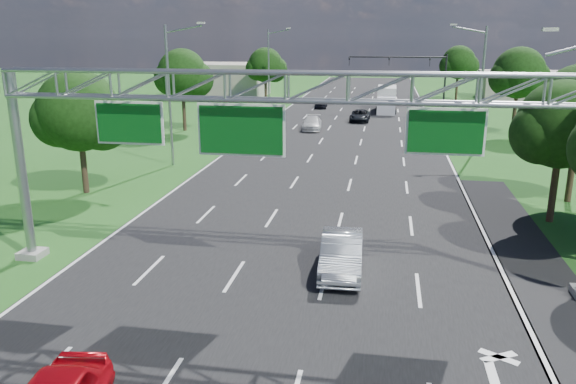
% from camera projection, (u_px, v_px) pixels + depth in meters
% --- Properties ---
extents(ground, '(220.00, 220.00, 0.00)m').
position_uv_depth(ground, '(327.00, 171.00, 39.68)').
color(ground, '#1F5319').
rests_on(ground, ground).
extents(road, '(18.00, 180.00, 0.02)m').
position_uv_depth(road, '(327.00, 171.00, 39.68)').
color(road, black).
rests_on(road, ground).
extents(road_flare, '(3.00, 30.00, 0.02)m').
position_uv_depth(road_flare, '(536.00, 273.00, 22.82)').
color(road_flare, black).
rests_on(road_flare, ground).
extents(sign_gantry, '(23.50, 1.00, 9.56)m').
position_uv_depth(sign_gantry, '(289.00, 103.00, 20.68)').
color(sign_gantry, gray).
rests_on(sign_gantry, ground).
extents(traffic_signal, '(12.21, 0.24, 7.00)m').
position_uv_depth(traffic_signal, '(417.00, 69.00, 70.23)').
color(traffic_signal, black).
rests_on(traffic_signal, ground).
extents(streetlight_l_near, '(2.97, 0.22, 10.16)m').
position_uv_depth(streetlight_l_near, '(171.00, 89.00, 40.03)').
color(streetlight_l_near, gray).
rests_on(streetlight_l_near, ground).
extents(streetlight_l_far, '(2.97, 0.22, 10.16)m').
position_uv_depth(streetlight_l_far, '(270.00, 64.00, 73.22)').
color(streetlight_l_far, gray).
rests_on(streetlight_l_far, ground).
extents(streetlight_r_mid, '(2.97, 0.22, 10.16)m').
position_uv_depth(streetlight_r_mid, '(479.00, 82.00, 45.78)').
color(streetlight_r_mid, gray).
rests_on(streetlight_r_mid, ground).
extents(tree_verge_la, '(5.76, 4.80, 7.40)m').
position_uv_depth(tree_verge_la, '(80.00, 115.00, 33.13)').
color(tree_verge_la, '#2D2116').
rests_on(tree_verge_la, ground).
extents(tree_verge_lb, '(5.76, 4.80, 8.06)m').
position_uv_depth(tree_verge_lb, '(183.00, 76.00, 55.10)').
color(tree_verge_lb, '#2D2116').
rests_on(tree_verge_lb, ground).
extents(tree_verge_lc, '(5.76, 4.80, 7.62)m').
position_uv_depth(tree_verge_lc, '(266.00, 67.00, 78.43)').
color(tree_verge_lc, '#2D2116').
rests_on(tree_verge_lc, ground).
extents(tree_verge_rd, '(5.76, 4.80, 8.28)m').
position_uv_depth(tree_verge_rd, '(519.00, 75.00, 52.60)').
color(tree_verge_rd, '#2D2116').
rests_on(tree_verge_rd, ground).
extents(tree_verge_re, '(5.76, 4.80, 7.84)m').
position_uv_depth(tree_verge_re, '(459.00, 64.00, 81.50)').
color(tree_verge_re, '#2D2116').
rests_on(tree_verge_re, ground).
extents(building_left, '(14.00, 10.00, 5.00)m').
position_uv_depth(building_left, '(220.00, 79.00, 88.15)').
color(building_left, '#A59B8A').
rests_on(building_left, ground).
extents(building_right, '(12.00, 9.00, 4.00)m').
position_uv_depth(building_right, '(522.00, 85.00, 84.48)').
color(building_right, '#A59B8A').
rests_on(building_right, ground).
extents(silver_sedan, '(1.84, 4.80, 1.56)m').
position_uv_depth(silver_sedan, '(342.00, 253.00, 22.78)').
color(silver_sedan, '#A7ADB2').
rests_on(silver_sedan, ground).
extents(car_queue_a, '(2.17, 4.65, 1.31)m').
position_uv_depth(car_queue_a, '(312.00, 123.00, 56.87)').
color(car_queue_a, silver).
rests_on(car_queue_a, ground).
extents(car_queue_b, '(2.18, 4.57, 1.26)m').
position_uv_depth(car_queue_b, '(360.00, 116.00, 62.37)').
color(car_queue_b, black).
rests_on(car_queue_b, ground).
extents(car_queue_c, '(1.73, 3.90, 1.31)m').
position_uv_depth(car_queue_c, '(321.00, 103.00, 73.77)').
color(car_queue_c, black).
rests_on(car_queue_c, ground).
extents(car_queue_d, '(1.85, 4.04, 1.28)m').
position_uv_depth(car_queue_d, '(423.00, 116.00, 62.20)').
color(car_queue_d, white).
rests_on(car_queue_d, ground).
extents(box_truck, '(2.43, 7.93, 3.00)m').
position_uv_depth(box_truck, '(387.00, 100.00, 70.39)').
color(box_truck, silver).
rests_on(box_truck, ground).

